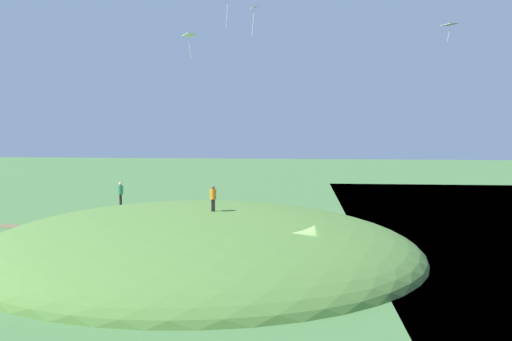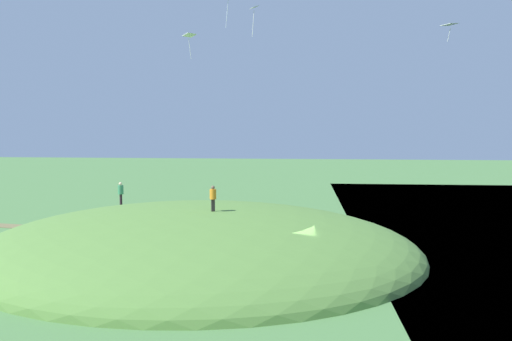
{
  "view_description": "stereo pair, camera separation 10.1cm",
  "coord_description": "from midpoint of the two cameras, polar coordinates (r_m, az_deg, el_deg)",
  "views": [
    {
      "loc": [
        0.06,
        30.4,
        9.17
      ],
      "look_at": [
        2.62,
        -4.76,
        5.44
      ],
      "focal_mm": 36.46,
      "sensor_mm": 36.0,
      "label": 1
    },
    {
      "loc": [
        -0.04,
        30.4,
        9.17
      ],
      "look_at": [
        2.62,
        -4.76,
        5.44
      ],
      "focal_mm": 36.46,
      "sensor_mm": 36.0,
      "label": 2
    }
  ],
  "objects": [
    {
      "name": "ground_plane",
      "position": [
        31.75,
        4.24,
        -10.76
      ],
      "size": [
        160.0,
        160.0,
        0.0
      ],
      "primitive_type": "plane",
      "color": "#48763E"
    },
    {
      "name": "grass_hill",
      "position": [
        35.29,
        -6.34,
        -9.05
      ],
      "size": [
        29.72,
        24.98,
        5.98
      ],
      "primitive_type": "ellipsoid",
      "color": "#537E38",
      "rests_on": "ground_plane"
    },
    {
      "name": "dirt_path",
      "position": [
        47.32,
        -24.29,
        -5.65
      ],
      "size": [
        16.44,
        4.05,
        0.04
      ],
      "primitive_type": "cube",
      "rotation": [
        0.0,
        0.0,
        -0.16
      ],
      "color": "brown",
      "rests_on": "ground_plane"
    },
    {
      "name": "person_with_child",
      "position": [
        33.77,
        -4.66,
        -2.73
      ],
      "size": [
        0.54,
        0.54,
        1.68
      ],
      "rotation": [
        0.0,
        0.0,
        3.51
      ],
      "color": "#312A28",
      "rests_on": "grass_hill"
    },
    {
      "name": "person_near_shore",
      "position": [
        42.61,
        -14.56,
        -2.16
      ],
      "size": [
        0.62,
        0.62,
        1.82
      ],
      "rotation": [
        0.0,
        0.0,
        2.22
      ],
      "color": "black",
      "rests_on": "grass_hill"
    },
    {
      "name": "kite_3",
      "position": [
        37.76,
        -7.23,
        14.39
      ],
      "size": [
        0.98,
        1.07,
        1.77
      ],
      "color": "white"
    },
    {
      "name": "kite_5",
      "position": [
        38.75,
        20.53,
        14.73
      ],
      "size": [
        1.1,
        1.26,
        1.18
      ],
      "color": "white"
    },
    {
      "name": "kite_9",
      "position": [
        38.36,
        -0.12,
        17.16
      ],
      "size": [
        0.73,
        0.83,
        2.15
      ],
      "color": "silver"
    }
  ]
}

